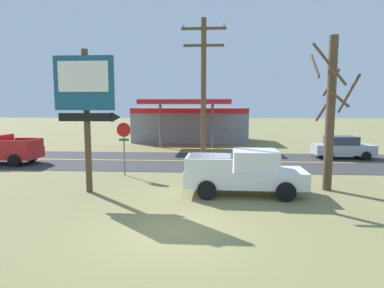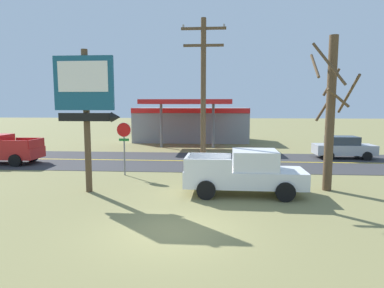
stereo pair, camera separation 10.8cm
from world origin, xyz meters
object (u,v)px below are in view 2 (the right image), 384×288
gas_station (192,123)px  utility_pole (203,96)px  stop_sign (124,139)px  bare_tree (330,111)px  car_silver_mid_lane (343,147)px  pickup_white_parked_on_lawn (246,173)px  pickup_red_on_road (0,149)px  motel_sign (86,98)px

gas_station → utility_pole: bearing=-83.9°
stop_sign → bare_tree: bare_tree is taller
bare_tree → car_silver_mid_lane: bare_tree is taller
stop_sign → car_silver_mid_lane: 16.02m
utility_pole → bare_tree: utility_pole is taller
utility_pole → pickup_white_parked_on_lawn: utility_pole is taller
bare_tree → gas_station: bearing=110.9°
stop_sign → utility_pole: utility_pole is taller
pickup_red_on_road → car_silver_mid_lane: size_ratio=1.24×
utility_pole → bare_tree: (5.78, -1.18, -0.73)m
motel_sign → bare_tree: bearing=6.4°
utility_pole → pickup_white_parked_on_lawn: 4.49m
motel_sign → stop_sign: bearing=81.3°
gas_station → pickup_red_on_road: bearing=-127.8°
gas_station → pickup_white_parked_on_lawn: (4.02, -21.55, -0.98)m
motel_sign → gas_station: motel_sign is taller
bare_tree → motel_sign: bearing=-173.6°
pickup_white_parked_on_lawn → pickup_red_on_road: same height
stop_sign → bare_tree: bearing=-13.8°
pickup_white_parked_on_lawn → stop_sign: bearing=151.3°
gas_station → pickup_red_on_road: (-11.71, -15.09, -0.98)m
utility_pole → car_silver_mid_lane: size_ratio=1.93×
stop_sign → bare_tree: (10.22, -2.52, 1.62)m
pickup_white_parked_on_lawn → bare_tree: bearing=14.6°
pickup_white_parked_on_lawn → car_silver_mid_lane: bearing=52.7°
pickup_white_parked_on_lawn → car_silver_mid_lane: (7.98, 10.46, -0.13)m
motel_sign → gas_station: size_ratio=0.53×
motel_sign → pickup_red_on_road: 11.49m
motel_sign → bare_tree: 10.87m
stop_sign → gas_station: (2.38, 18.05, -0.08)m
gas_station → stop_sign: bearing=-97.5°
motel_sign → car_silver_mid_lane: (14.96, 10.69, -3.40)m
bare_tree → gas_station: 22.07m
car_silver_mid_lane → gas_station: bearing=137.3°
motel_sign → car_silver_mid_lane: 18.69m
bare_tree → pickup_white_parked_on_lawn: 4.77m
stop_sign → pickup_white_parked_on_lawn: size_ratio=0.56×
pickup_white_parked_on_lawn → pickup_red_on_road: bearing=157.7°
motel_sign → pickup_red_on_road: size_ratio=1.21×
gas_station → car_silver_mid_lane: (12.01, -11.09, -1.11)m
motel_sign → pickup_white_parked_on_lawn: bearing=1.8°
utility_pole → gas_station: bearing=96.1°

